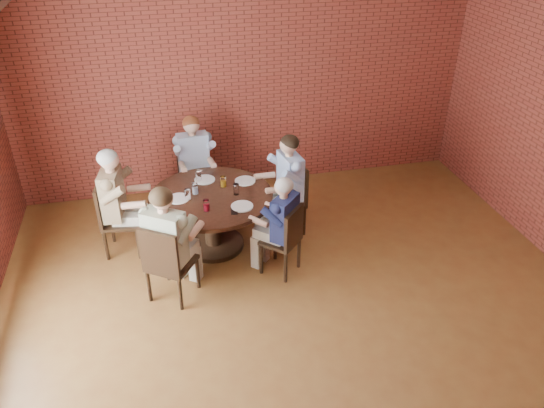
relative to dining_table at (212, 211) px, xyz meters
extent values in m
plane|color=brown|center=(0.75, -1.90, -0.53)|extent=(7.00, 7.00, 0.00)
plane|color=maroon|center=(0.75, 1.60, 1.17)|extent=(7.00, 0.00, 7.00)
cylinder|color=black|center=(0.00, 0.00, -0.50)|extent=(0.75, 0.75, 0.06)
cylinder|color=black|center=(0.00, 0.00, -0.18)|extent=(0.21, 0.21, 0.64)
cylinder|color=#331B12|center=(0.00, 0.00, 0.20)|extent=(1.50, 1.50, 0.05)
cube|color=black|center=(0.97, 0.15, -0.10)|extent=(0.50, 0.50, 0.04)
cube|color=black|center=(1.17, 0.18, 0.17)|extent=(0.11, 0.44, 0.50)
cylinder|color=black|center=(0.75, 0.31, -0.32)|extent=(0.04, 0.04, 0.41)
cylinder|color=black|center=(0.81, -0.07, -0.32)|extent=(0.04, 0.04, 0.41)
cylinder|color=black|center=(1.13, 0.37, -0.32)|extent=(0.04, 0.04, 0.41)
cylinder|color=black|center=(1.19, -0.01, -0.32)|extent=(0.04, 0.04, 0.41)
cube|color=black|center=(-0.09, 1.03, -0.10)|extent=(0.47, 0.47, 0.04)
cube|color=black|center=(-0.11, 1.23, 0.17)|extent=(0.44, 0.08, 0.50)
cylinder|color=black|center=(-0.26, 0.83, -0.32)|extent=(0.04, 0.04, 0.41)
cylinder|color=black|center=(0.11, 0.86, -0.32)|extent=(0.04, 0.04, 0.41)
cylinder|color=black|center=(-0.29, 1.20, -0.32)|extent=(0.04, 0.04, 0.41)
cylinder|color=black|center=(0.08, 1.23, -0.32)|extent=(0.04, 0.04, 0.41)
cube|color=black|center=(-1.09, 0.18, -0.10)|extent=(0.52, 0.52, 0.04)
cube|color=black|center=(-1.29, 0.21, 0.18)|extent=(0.11, 0.45, 0.51)
cylinder|color=black|center=(-0.92, -0.05, -0.32)|extent=(0.04, 0.04, 0.41)
cylinder|color=black|center=(-0.86, 0.34, -0.32)|extent=(0.04, 0.04, 0.41)
cylinder|color=black|center=(-1.31, 0.01, -0.32)|extent=(0.04, 0.04, 0.41)
cylinder|color=black|center=(-1.25, 0.40, -0.32)|extent=(0.04, 0.04, 0.41)
cube|color=black|center=(-0.55, -0.82, -0.10)|extent=(0.63, 0.63, 0.04)
cube|color=black|center=(-0.67, -0.99, 0.18)|extent=(0.40, 0.29, 0.52)
cylinder|color=black|center=(-0.28, -0.77, -0.32)|extent=(0.04, 0.04, 0.41)
cylinder|color=black|center=(-0.61, -0.55, -0.32)|extent=(0.04, 0.04, 0.41)
cylinder|color=black|center=(-0.50, -1.09, -0.32)|extent=(0.04, 0.04, 0.41)
cylinder|color=black|center=(-0.83, -0.87, -0.32)|extent=(0.04, 0.04, 0.41)
cube|color=black|center=(0.70, -0.67, -0.10)|extent=(0.55, 0.55, 0.04)
cube|color=black|center=(0.83, -0.79, 0.14)|extent=(0.30, 0.31, 0.44)
cylinder|color=black|center=(0.70, -0.44, -0.32)|extent=(0.04, 0.04, 0.41)
cylinder|color=black|center=(0.47, -0.67, -0.32)|extent=(0.04, 0.04, 0.41)
cylinder|color=black|center=(0.93, -0.66, -0.32)|extent=(0.04, 0.04, 0.41)
cylinder|color=black|center=(0.71, -0.90, -0.32)|extent=(0.04, 0.04, 0.41)
cylinder|color=white|center=(0.47, 0.25, 0.23)|extent=(0.26, 0.26, 0.01)
cylinder|color=white|center=(-0.03, 0.39, 0.23)|extent=(0.26, 0.26, 0.01)
cylinder|color=white|center=(-0.39, 0.00, 0.23)|extent=(0.26, 0.26, 0.01)
cylinder|color=white|center=(0.32, -0.35, 0.23)|extent=(0.26, 0.26, 0.01)
cylinder|color=white|center=(0.30, -0.05, 0.29)|extent=(0.07, 0.07, 0.14)
cylinder|color=white|center=(0.18, 0.18, 0.29)|extent=(0.07, 0.07, 0.14)
cylinder|color=white|center=(-0.10, 0.38, 0.29)|extent=(0.07, 0.07, 0.14)
cylinder|color=white|center=(-0.18, 0.08, 0.29)|extent=(0.07, 0.07, 0.14)
cylinder|color=white|center=(-0.28, -0.04, 0.29)|extent=(0.07, 0.07, 0.14)
cylinder|color=white|center=(-0.09, -0.34, 0.29)|extent=(0.07, 0.07, 0.14)
cube|color=black|center=(0.21, -0.43, 0.23)|extent=(0.09, 0.16, 0.01)
camera|label=1|loc=(-0.53, -5.55, 3.43)|focal=35.00mm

